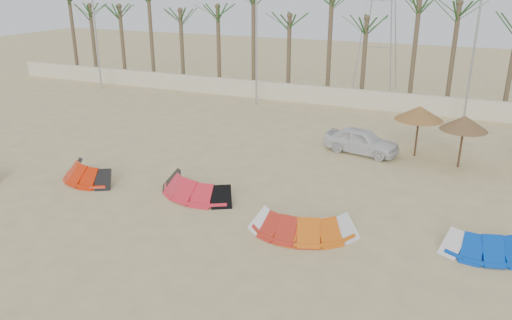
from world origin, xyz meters
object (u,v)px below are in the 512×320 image
at_px(kite_orange, 311,222).
at_px(parasol_left, 419,113).
at_px(kite_red_mid, 199,184).
at_px(kite_blue, 489,241).
at_px(car, 362,141).
at_px(parasol_mid, 464,123).
at_px(kite_red_left, 91,171).
at_px(kite_red_right, 293,222).

distance_m(kite_orange, parasol_left, 10.54).
xyz_separation_m(kite_red_mid, parasol_left, (7.90, 8.61, 1.86)).
xyz_separation_m(kite_red_mid, kite_orange, (5.42, -1.46, -0.00)).
height_order(kite_blue, car, car).
height_order(kite_orange, parasol_mid, parasol_mid).
relative_size(kite_orange, car, 0.97).
height_order(kite_blue, parasol_left, parasol_left).
relative_size(kite_red_mid, parasol_mid, 1.52).
xyz_separation_m(kite_red_mid, parasol_mid, (10.04, 7.74, 1.81)).
bearing_deg(kite_red_mid, parasol_left, 47.47).
relative_size(kite_red_mid, kite_blue, 1.21).
bearing_deg(parasol_left, kite_blue, -69.18).
distance_m(kite_red_left, parasol_left, 16.19).
relative_size(kite_blue, car, 0.84).
relative_size(kite_red_right, parasol_mid, 1.19).
height_order(kite_red_right, kite_orange, same).
xyz_separation_m(kite_red_right, parasol_mid, (5.20, 9.41, 1.82)).
bearing_deg(parasol_mid, kite_red_mid, -142.38).
relative_size(kite_blue, parasol_left, 1.23).
height_order(kite_orange, car, car).
bearing_deg(kite_red_right, kite_orange, 20.10).
relative_size(kite_red_right, car, 0.80).
bearing_deg(parasol_mid, kite_orange, -116.67).
distance_m(kite_red_left, kite_orange, 10.78).
xyz_separation_m(kite_red_right, kite_orange, (0.58, 0.21, 0.00)).
bearing_deg(kite_red_right, parasol_mid, 61.09).
height_order(kite_red_mid, kite_blue, same).
xyz_separation_m(kite_red_left, parasol_mid, (15.36, 8.29, 1.82)).
distance_m(kite_red_right, parasol_left, 10.89).
bearing_deg(kite_red_left, parasol_mid, 28.34).
distance_m(parasol_left, parasol_mid, 2.31).
distance_m(kite_orange, car, 9.42).
height_order(kite_blue, parasol_mid, parasol_mid).
bearing_deg(kite_red_left, parasol_left, 34.72).
relative_size(kite_red_right, parasol_left, 1.17).
bearing_deg(car, parasol_left, -64.83).
bearing_deg(kite_orange, kite_red_right, -159.90).
distance_m(parasol_mid, car, 5.05).
distance_m(kite_red_right, car, 9.64).
height_order(kite_red_right, parasol_mid, parasol_mid).
distance_m(kite_red_mid, car, 9.53).
relative_size(parasol_left, parasol_mid, 1.02).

